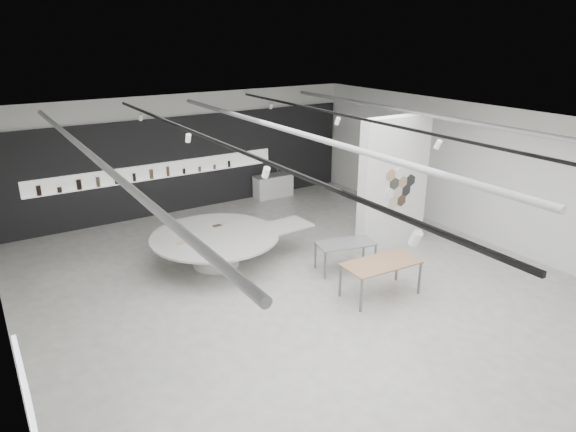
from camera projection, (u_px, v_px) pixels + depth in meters
room at (304, 207)px, 11.09m from camera, size 12.02×14.02×3.82m
back_wall_display at (185, 164)px, 16.78m from camera, size 11.80×0.27×3.10m
partition_column at (393, 183)px, 13.79m from camera, size 2.20×0.38×3.60m
display_island at (218, 245)px, 13.04m from camera, size 4.29×3.44×0.83m
sample_table_wood at (381, 265)px, 11.43m from camera, size 1.78×0.96×0.81m
sample_table_stone at (346, 245)px, 12.70m from camera, size 1.55×1.03×0.73m
kitchen_counter at (273, 186)px, 18.43m from camera, size 1.44×0.57×1.13m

